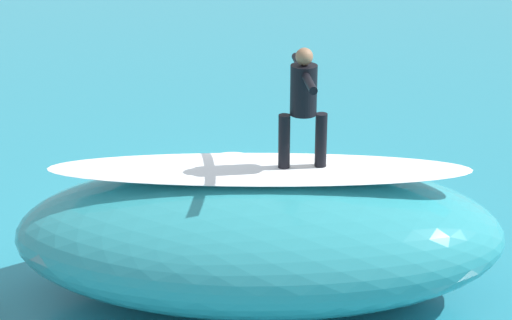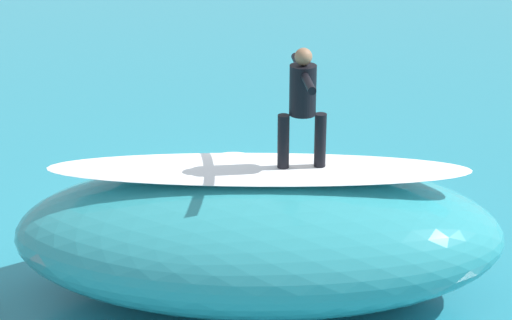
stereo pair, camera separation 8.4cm
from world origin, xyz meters
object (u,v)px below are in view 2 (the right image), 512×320
surfboard_riding (301,169)px  surfboard_paddling (221,200)px  surfer_paddling (215,193)px  surfer_riding (303,99)px

surfboard_riding → surfboard_paddling: size_ratio=0.97×
surfboard_riding → surfer_paddling: 3.53m
surfboard_riding → surfer_riding: bearing=-1.9°
surfboard_riding → surfer_riding: 0.94m
surfboard_riding → surfer_paddling: surfboard_riding is taller
surfboard_paddling → surfer_riding: bearing=-115.8°
surfboard_paddling → surfer_paddling: (0.09, 0.08, 0.16)m
surfboard_riding → surfboard_paddling: 3.66m
surfboard_paddling → surfer_paddling: size_ratio=1.79×
surfboard_paddling → surfboard_riding: bearing=-115.8°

